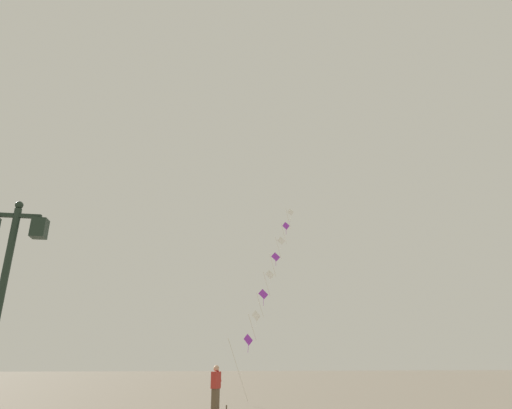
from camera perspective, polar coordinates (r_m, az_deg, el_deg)
The scene contains 4 objects.
ground_plane at distance 21.15m, azimuth -10.04°, elevation -24.84°, with size 160.00×160.00×0.00m, color #756B5B.
twin_lantern_lamp_post at distance 9.78m, azimuth -30.34°, elevation -8.08°, with size 1.22×0.28×4.94m.
kite_train at distance 23.61m, azimuth 1.85°, elevation -9.29°, with size 4.68×6.63×11.19m.
kite_flyer at distance 17.77m, azimuth -5.36°, elevation -23.06°, with size 0.46×0.60×1.71m.
Camera 1 is at (0.10, -1.07, 1.82)m, focal length 30.15 mm.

